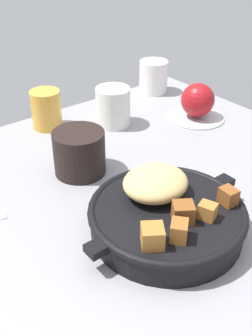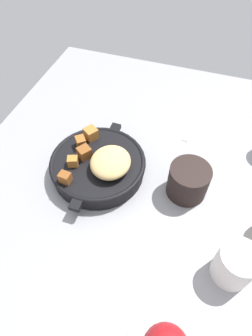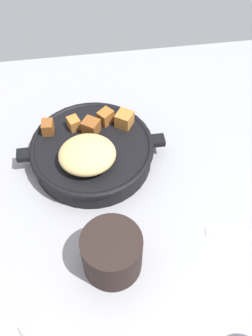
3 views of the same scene
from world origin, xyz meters
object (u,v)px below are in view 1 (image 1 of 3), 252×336
(coffee_mug_dark, at_px, (79,153))
(juice_glass_amber, at_px, (46,109))
(cast_iron_skillet, at_px, (166,213))
(red_apple, at_px, (198,100))
(white_creamer_pitcher, at_px, (153,77))
(ceramic_mug_white, at_px, (113,107))

(coffee_mug_dark, xyz_separation_m, juice_glass_amber, (0.04, 0.20, 0.00))
(cast_iron_skillet, relative_size, red_apple, 3.64)
(red_apple, relative_size, white_creamer_pitcher, 0.93)
(red_apple, xyz_separation_m, juice_glass_amber, (-0.29, 0.17, -0.00))
(white_creamer_pitcher, bearing_deg, cast_iron_skillet, -129.36)
(cast_iron_skillet, bearing_deg, juice_glass_amber, 85.82)
(ceramic_mug_white, height_order, juice_glass_amber, ceramic_mug_white)
(cast_iron_skillet, distance_m, red_apple, 0.40)
(ceramic_mug_white, bearing_deg, cast_iron_skillet, -114.37)
(red_apple, bearing_deg, ceramic_mug_white, 152.02)
(red_apple, relative_size, juice_glass_amber, 0.91)
(cast_iron_skillet, height_order, juice_glass_amber, same)
(coffee_mug_dark, xyz_separation_m, white_creamer_pitcher, (0.35, 0.21, 0.00))
(coffee_mug_dark, bearing_deg, white_creamer_pitcher, 30.21)
(ceramic_mug_white, distance_m, juice_glass_amber, 0.14)
(cast_iron_skillet, xyz_separation_m, coffee_mug_dark, (-0.01, 0.21, 0.01))
(cast_iron_skillet, distance_m, coffee_mug_dark, 0.21)
(cast_iron_skillet, bearing_deg, red_apple, 37.12)
(red_apple, xyz_separation_m, white_creamer_pitcher, (0.03, 0.18, -0.00))
(red_apple, height_order, coffee_mug_dark, red_apple)
(red_apple, height_order, white_creamer_pitcher, same)
(red_apple, bearing_deg, cast_iron_skillet, -142.88)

